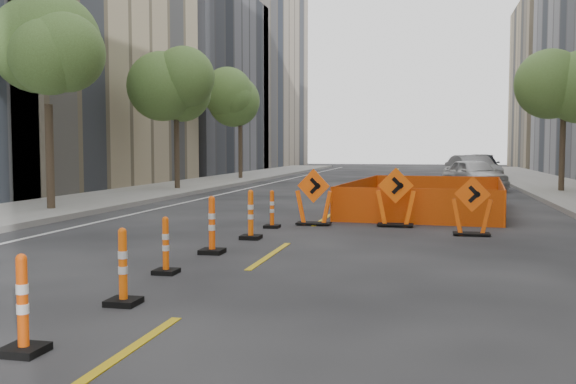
% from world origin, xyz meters
% --- Properties ---
extents(ground_plane, '(140.00, 140.00, 0.00)m').
position_xyz_m(ground_plane, '(0.00, 0.00, 0.00)').
color(ground_plane, black).
extents(sidewalk_left, '(4.00, 90.00, 0.15)m').
position_xyz_m(sidewalk_left, '(-9.00, 12.00, 0.07)').
color(sidewalk_left, gray).
rests_on(sidewalk_left, ground).
extents(bld_left_d, '(12.00, 16.00, 14.00)m').
position_xyz_m(bld_left_d, '(-17.00, 39.20, 7.00)').
color(bld_left_d, '#4C4C51').
rests_on(bld_left_d, ground).
extents(bld_left_e, '(12.00, 20.00, 20.00)m').
position_xyz_m(bld_left_e, '(-17.00, 55.60, 10.00)').
color(bld_left_e, gray).
rests_on(bld_left_e, ground).
extents(tree_l_b, '(2.80, 2.80, 5.95)m').
position_xyz_m(tree_l_b, '(-8.40, 10.00, 4.53)').
color(tree_l_b, '#382B1E').
rests_on(tree_l_b, ground).
extents(tree_l_c, '(2.80, 2.80, 5.95)m').
position_xyz_m(tree_l_c, '(-8.40, 20.00, 4.53)').
color(tree_l_c, '#382B1E').
rests_on(tree_l_c, ground).
extents(tree_l_d, '(2.80, 2.80, 5.95)m').
position_xyz_m(tree_l_d, '(-8.40, 30.00, 4.53)').
color(tree_l_d, '#382B1E').
rests_on(tree_l_d, ground).
extents(tree_r_c, '(2.80, 2.80, 5.95)m').
position_xyz_m(tree_r_c, '(8.40, 22.00, 4.53)').
color(tree_r_c, '#382B1E').
rests_on(tree_r_c, ground).
extents(channelizer_1, '(0.39, 0.39, 0.99)m').
position_xyz_m(channelizer_1, '(-0.95, -2.03, 0.49)').
color(channelizer_1, '#D74509').
rests_on(channelizer_1, ground).
extents(channelizer_2, '(0.39, 0.39, 0.99)m').
position_xyz_m(channelizer_2, '(-0.92, -0.03, 0.50)').
color(channelizer_2, '#EA5809').
rests_on(channelizer_2, ground).
extents(channelizer_3, '(0.36, 0.36, 0.91)m').
position_xyz_m(channelizer_3, '(-1.20, 1.97, 0.46)').
color(channelizer_3, '#E35309').
rests_on(channelizer_3, ground).
extents(channelizer_4, '(0.43, 0.43, 1.09)m').
position_xyz_m(channelizer_4, '(-1.12, 3.97, 0.55)').
color(channelizer_4, '#F5510A').
rests_on(channelizer_4, ground).
extents(channelizer_5, '(0.43, 0.43, 1.08)m').
position_xyz_m(channelizer_5, '(-0.93, 5.97, 0.54)').
color(channelizer_5, '#EC5A09').
rests_on(channelizer_5, ground).
extents(channelizer_6, '(0.37, 0.37, 0.94)m').
position_xyz_m(channelizer_6, '(-0.95, 7.97, 0.47)').
color(channelizer_6, '#E04E09').
rests_on(channelizer_6, ground).
extents(chevron_sign_left, '(1.06, 0.75, 1.45)m').
position_xyz_m(chevron_sign_left, '(-0.04, 8.77, 0.73)').
color(chevron_sign_left, '#FF570A').
rests_on(chevron_sign_left, ground).
extents(chevron_sign_center, '(1.10, 0.80, 1.49)m').
position_xyz_m(chevron_sign_center, '(2.04, 8.90, 0.75)').
color(chevron_sign_center, '#FF5A0A').
rests_on(chevron_sign_center, ground).
extents(chevron_sign_right, '(1.01, 0.76, 1.35)m').
position_xyz_m(chevron_sign_right, '(3.82, 7.61, 0.68)').
color(chevron_sign_right, '#DD4A09').
rests_on(chevron_sign_right, ground).
extents(safety_fence, '(5.00, 7.86, 0.94)m').
position_xyz_m(safety_fence, '(2.80, 13.17, 0.47)').
color(safety_fence, '#F54D0C').
rests_on(safety_fence, ground).
extents(parked_car_near, '(3.21, 4.66, 1.47)m').
position_xyz_m(parked_car_near, '(4.91, 24.02, 0.74)').
color(parked_car_near, silver).
rests_on(parked_car_near, ground).
extents(parked_car_mid, '(2.97, 5.04, 1.57)m').
position_xyz_m(parked_car_mid, '(5.17, 29.16, 0.78)').
color(parked_car_mid, gray).
rests_on(parked_car_mid, ground).
extents(parked_car_far, '(2.21, 5.38, 1.56)m').
position_xyz_m(parked_car_far, '(6.03, 34.83, 0.78)').
color(parked_car_far, black).
rests_on(parked_car_far, ground).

